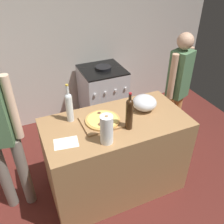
% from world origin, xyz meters
% --- Properties ---
extents(ground_plane, '(4.44, 3.04, 0.02)m').
position_xyz_m(ground_plane, '(0.00, 1.22, -0.01)').
color(ground_plane, '#511E19').
extents(kitchen_wall_rear, '(4.44, 0.10, 2.60)m').
position_xyz_m(kitchen_wall_rear, '(0.00, 2.49, 1.30)').
color(kitchen_wall_rear, '#BCB7AD').
rests_on(kitchen_wall_rear, ground_plane).
extents(counter, '(1.44, 0.74, 0.93)m').
position_xyz_m(counter, '(-0.12, 0.79, 0.47)').
color(counter, '#9E7247').
rests_on(counter, ground_plane).
extents(cutting_board, '(0.40, 0.32, 0.02)m').
position_xyz_m(cutting_board, '(-0.25, 0.83, 0.94)').
color(cutting_board, '#9E7247').
rests_on(cutting_board, counter).
extents(pizza, '(0.34, 0.34, 0.03)m').
position_xyz_m(pizza, '(-0.25, 0.83, 0.96)').
color(pizza, tan).
rests_on(pizza, cutting_board).
extents(mixing_bowl, '(0.25, 0.25, 0.16)m').
position_xyz_m(mixing_bowl, '(0.24, 0.88, 1.01)').
color(mixing_bowl, '#B2B2B7').
rests_on(mixing_bowl, counter).
extents(paper_towel_roll, '(0.11, 0.11, 0.28)m').
position_xyz_m(paper_towel_roll, '(-0.32, 0.55, 1.07)').
color(paper_towel_roll, white).
rests_on(paper_towel_roll, counter).
extents(wine_bottle_clear, '(0.07, 0.07, 0.40)m').
position_xyz_m(wine_bottle_clear, '(-0.52, 0.99, 1.10)').
color(wine_bottle_clear, silver).
rests_on(wine_bottle_clear, counter).
extents(wine_bottle_green, '(0.07, 0.07, 0.38)m').
position_xyz_m(wine_bottle_green, '(-0.06, 0.65, 1.10)').
color(wine_bottle_green, '#331E0F').
rests_on(wine_bottle_green, counter).
extents(recipe_sheet, '(0.23, 0.18, 0.00)m').
position_xyz_m(recipe_sheet, '(-0.66, 0.68, 0.93)').
color(recipe_sheet, white).
rests_on(recipe_sheet, counter).
extents(stove, '(0.62, 0.63, 0.93)m').
position_xyz_m(stove, '(0.24, 2.09, 0.45)').
color(stove, '#B7B7BC').
rests_on(stove, ground_plane).
extents(person_in_red, '(0.38, 0.27, 1.58)m').
position_xyz_m(person_in_red, '(0.89, 1.18, 0.91)').
color(person_in_red, '#D88C4C').
rests_on(person_in_red, ground_plane).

